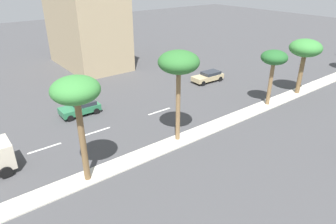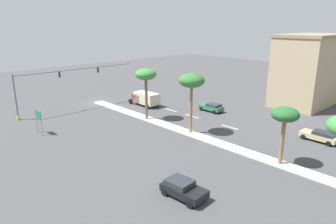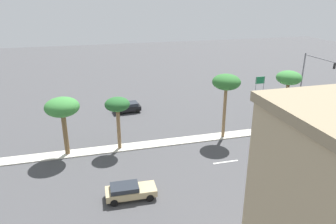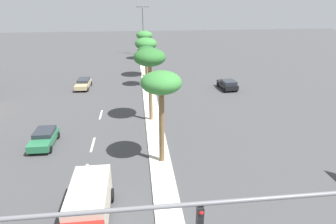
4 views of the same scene
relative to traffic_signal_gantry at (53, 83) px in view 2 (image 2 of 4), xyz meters
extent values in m
plane|color=#424244|center=(-8.56, 28.42, -4.82)|extent=(160.00, 160.00, 0.00)
cube|color=beige|center=(-8.56, 36.87, -4.76)|extent=(1.80, 76.06, 0.12)
cube|color=silver|center=(-14.61, 2.84, -4.81)|extent=(0.20, 2.80, 0.01)
cube|color=silver|center=(-14.61, 12.09, -4.81)|extent=(0.20, 2.80, 0.01)
cube|color=silver|center=(-14.61, 16.85, -4.81)|extent=(0.20, 2.80, 0.01)
cube|color=silver|center=(-14.61, 24.13, -4.81)|extent=(0.20, 2.80, 0.01)
cylinder|color=slate|center=(5.88, 0.00, -1.32)|extent=(0.24, 0.24, 6.99)
cylinder|color=gold|center=(5.88, 0.00, -4.57)|extent=(0.53, 0.53, 0.50)
cylinder|color=slate|center=(-4.75, 0.00, 1.84)|extent=(21.27, 0.16, 0.16)
cube|color=black|center=(-1.21, 0.00, 1.29)|extent=(0.20, 0.32, 0.90)
sphere|color=red|center=(-1.21, -0.12, 1.59)|extent=(0.18, 0.18, 0.18)
cube|color=black|center=(-8.30, 0.00, 1.29)|extent=(0.20, 0.32, 0.90)
sphere|color=red|center=(-8.30, -0.12, 1.59)|extent=(0.18, 0.18, 0.18)
cylinder|color=gray|center=(5.92, 7.62, -3.22)|extent=(0.10, 0.10, 3.20)
cylinder|color=gray|center=(5.92, 9.17, -3.22)|extent=(0.10, 0.10, 3.20)
cube|color=#19723F|center=(5.92, 8.40, -2.23)|extent=(0.08, 1.73, 1.23)
cube|color=tan|center=(-35.17, 25.74, 1.09)|extent=(13.65, 7.92, 11.82)
cube|color=gray|center=(-35.17, 25.74, 7.25)|extent=(13.95, 8.22, 0.50)
cylinder|color=brown|center=(-8.40, 13.21, -1.57)|extent=(0.43, 0.43, 6.26)
ellipsoid|color=#387F38|center=(-8.40, 13.21, 2.11)|extent=(3.13, 3.13, 1.72)
cylinder|color=olive|center=(-8.81, 21.88, -1.50)|extent=(0.38, 0.38, 6.40)
ellipsoid|color=#2D6B2D|center=(-8.81, 21.88, 2.28)|extent=(3.34, 3.34, 1.83)
cylinder|color=olive|center=(-8.61, 34.63, -2.29)|extent=(0.41, 0.41, 4.82)
ellipsoid|color=#235B28|center=(-8.61, 34.63, 0.60)|extent=(2.76, 2.76, 1.52)
cube|color=#287047|center=(-19.03, 17.15, -4.18)|extent=(1.90, 4.00, 0.64)
cube|color=#262B33|center=(-19.03, 17.65, -3.66)|extent=(1.70, 2.20, 0.40)
cylinder|color=black|center=(-18.15, 15.75, -4.50)|extent=(0.22, 0.64, 0.64)
cylinder|color=black|center=(-19.93, 15.76, -4.50)|extent=(0.22, 0.64, 0.64)
cylinder|color=black|center=(-18.13, 18.54, -4.50)|extent=(0.22, 0.64, 0.64)
cylinder|color=black|center=(-19.92, 18.55, -4.50)|extent=(0.22, 0.64, 0.64)
cube|color=tan|center=(-18.24, 34.80, -4.19)|extent=(1.92, 4.43, 0.61)
cube|color=#262B33|center=(-18.23, 35.35, -3.69)|extent=(1.68, 2.46, 0.40)
cylinder|color=black|center=(-17.45, 33.24, -4.50)|extent=(0.24, 0.65, 0.64)
cylinder|color=black|center=(-19.14, 33.30, -4.50)|extent=(0.24, 0.65, 0.64)
cylinder|color=black|center=(-17.35, 36.30, -4.50)|extent=(0.24, 0.65, 0.64)
cylinder|color=black|center=(-19.04, 36.36, -4.50)|extent=(0.24, 0.65, 0.64)
cube|color=black|center=(3.16, 32.08, -4.18)|extent=(2.25, 4.00, 0.64)
cube|color=#262B33|center=(3.19, 31.60, -3.62)|extent=(1.93, 2.25, 0.47)
cylinder|color=black|center=(2.13, 33.36, -4.50)|extent=(0.27, 0.65, 0.64)
cylinder|color=black|center=(4.00, 33.50, -4.50)|extent=(0.27, 0.65, 0.64)
cylinder|color=black|center=(2.32, 30.66, -4.50)|extent=(0.27, 0.65, 0.64)
cylinder|color=black|center=(4.19, 30.80, -4.50)|extent=(0.27, 0.65, 0.64)
cube|color=#B21E19|center=(-13.41, 5.42, -3.64)|extent=(2.29, 2.22, 1.47)
cube|color=beige|center=(-13.41, 7.15, -3.41)|extent=(2.29, 4.71, 1.92)
cylinder|color=black|center=(-12.26, 4.00, -4.37)|extent=(0.28, 0.90, 0.90)
cylinder|color=black|center=(-14.56, 4.00, -4.37)|extent=(0.28, 0.90, 0.90)
cylinder|color=black|center=(-12.26, 8.68, -4.37)|extent=(0.28, 0.90, 0.90)
cylinder|color=black|center=(-14.56, 8.68, -4.37)|extent=(0.28, 0.90, 0.90)
camera|label=1|loc=(9.03, 7.03, 8.90)|focal=32.34mm
camera|label=2|loc=(19.80, 47.66, 9.35)|focal=32.67mm
camera|label=3|loc=(-41.78, 37.74, 12.09)|focal=34.04mm
camera|label=4|loc=(-10.21, -7.31, 8.19)|focal=30.35mm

